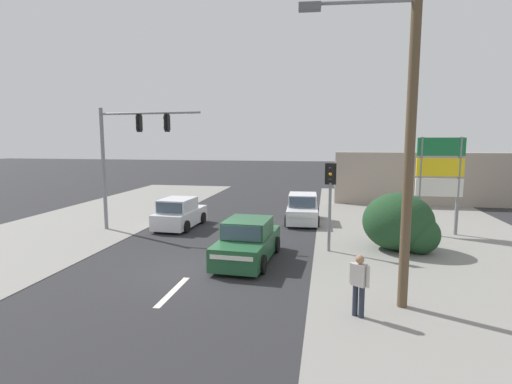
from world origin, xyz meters
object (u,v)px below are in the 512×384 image
at_px(shopping_plaza_sign, 440,172).
at_px(sedan_oncoming_near, 248,242).
at_px(traffic_signal_mast, 126,146).
at_px(pedestal_signal_right_kerb, 330,192).
at_px(utility_pole_foreground_right, 408,85).
at_px(hatchback_crossing_left, 302,209).
at_px(pedestrian_at_kerb, 359,282).
at_px(hatchback_oncoming_mid, 180,214).

xyz_separation_m(shopping_plaza_sign, sedan_oncoming_near, (-8.02, -5.60, -2.28)).
bearing_deg(traffic_signal_mast, pedestal_signal_right_kerb, -11.78).
relative_size(utility_pole_foreground_right, pedestal_signal_right_kerb, 3.07).
xyz_separation_m(hatchback_crossing_left, pedestrian_at_kerb, (2.12, -11.56, 0.22)).
bearing_deg(shopping_plaza_sign, hatchback_crossing_left, 164.84).
bearing_deg(pedestal_signal_right_kerb, hatchback_oncoming_mid, 157.02).
distance_m(sedan_oncoming_near, pedestrian_at_kerb, 5.61).
bearing_deg(shopping_plaza_sign, utility_pole_foreground_right, -109.82).
bearing_deg(traffic_signal_mast, hatchback_oncoming_mid, 27.98).
relative_size(utility_pole_foreground_right, traffic_signal_mast, 1.82).
height_order(utility_pole_foreground_right, shopping_plaza_sign, utility_pole_foreground_right).
distance_m(shopping_plaza_sign, hatchback_oncoming_mid, 12.79).
distance_m(traffic_signal_mast, pedestrian_at_kerb, 13.52).
height_order(traffic_signal_mast, pedestrian_at_kerb, traffic_signal_mast).
distance_m(utility_pole_foreground_right, hatchback_crossing_left, 12.32).
height_order(utility_pole_foreground_right, hatchback_crossing_left, utility_pole_foreground_right).
bearing_deg(sedan_oncoming_near, pedestrian_at_kerb, -48.79).
bearing_deg(sedan_oncoming_near, hatchback_crossing_left, 77.87).
xyz_separation_m(shopping_plaza_sign, hatchback_crossing_left, (-6.45, 1.75, -2.28)).
bearing_deg(hatchback_oncoming_mid, sedan_oncoming_near, -47.26).
bearing_deg(hatchback_crossing_left, pedestrian_at_kerb, -79.62).
xyz_separation_m(pedestal_signal_right_kerb, hatchback_oncoming_mid, (-7.52, 3.19, -1.71)).
relative_size(traffic_signal_mast, hatchback_oncoming_mid, 1.61).
bearing_deg(sedan_oncoming_near, shopping_plaza_sign, 34.89).
distance_m(sedan_oncoming_near, hatchback_crossing_left, 7.51).
bearing_deg(utility_pole_foreground_right, hatchback_oncoming_mid, 138.34).
xyz_separation_m(pedestal_signal_right_kerb, shopping_plaza_sign, (5.04, 3.87, 0.57)).
distance_m(utility_pole_foreground_right, pedestrian_at_kerb, 5.10).
bearing_deg(sedan_oncoming_near, traffic_signal_mast, 150.88).
height_order(shopping_plaza_sign, pedestrian_at_kerb, shopping_plaza_sign).
bearing_deg(shopping_plaza_sign, sedan_oncoming_near, -145.11).
relative_size(utility_pole_foreground_right, shopping_plaza_sign, 2.37).
relative_size(hatchback_crossing_left, pedestrian_at_kerb, 2.27).
distance_m(hatchback_oncoming_mid, hatchback_crossing_left, 6.58).
height_order(traffic_signal_mast, hatchback_oncoming_mid, traffic_signal_mast).
height_order(utility_pole_foreground_right, pedestal_signal_right_kerb, utility_pole_foreground_right).
bearing_deg(pedestrian_at_kerb, utility_pole_foreground_right, 37.41).
relative_size(shopping_plaza_sign, pedestrian_at_kerb, 2.82).
relative_size(traffic_signal_mast, pedestal_signal_right_kerb, 1.69).
distance_m(pedestal_signal_right_kerb, hatchback_oncoming_mid, 8.35).
xyz_separation_m(shopping_plaza_sign, pedestrian_at_kerb, (-4.33, -9.82, -2.06)).
bearing_deg(traffic_signal_mast, sedan_oncoming_near, -29.12).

